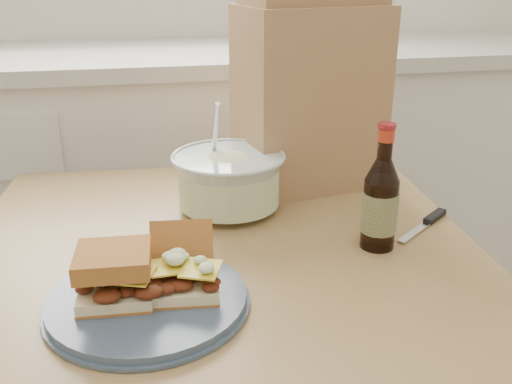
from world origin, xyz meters
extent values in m
cube|color=silver|center=(0.00, 1.70, 0.45)|extent=(2.40, 0.60, 0.90)
cube|color=silver|center=(0.00, 1.70, 0.92)|extent=(2.50, 0.64, 0.04)
cube|color=#A97F50|center=(0.09, 0.80, 0.71)|extent=(0.93, 0.93, 0.04)
cube|color=#A97F50|center=(-0.27, 1.21, 0.34)|extent=(0.06, 0.06, 0.69)
cube|color=#A97F50|center=(0.51, 1.16, 0.34)|extent=(0.06, 0.06, 0.69)
cylinder|color=#3F5066|center=(-0.03, 0.66, 0.74)|extent=(0.28, 0.28, 0.02)
cube|color=beige|center=(-0.07, 0.66, 0.75)|extent=(0.11, 0.10, 0.02)
cube|color=yellow|center=(-0.07, 0.66, 0.79)|extent=(0.06, 0.06, 0.00)
cube|color=#AC5D2D|center=(-0.07, 0.66, 0.81)|extent=(0.11, 0.10, 0.03)
cube|color=beige|center=(0.02, 0.66, 0.75)|extent=(0.11, 0.10, 0.02)
cube|color=yellow|center=(0.02, 0.66, 0.78)|extent=(0.06, 0.06, 0.00)
cube|color=#AC5D2D|center=(0.02, 0.71, 0.78)|extent=(0.10, 0.07, 0.08)
cone|color=#B6C5C1|center=(0.13, 0.97, 0.78)|extent=(0.21, 0.21, 0.11)
cylinder|color=white|center=(0.13, 0.97, 0.78)|extent=(0.19, 0.19, 0.07)
torus|color=#B6C5C1|center=(0.13, 0.97, 0.84)|extent=(0.22, 0.22, 0.01)
cylinder|color=silver|center=(0.11, 1.00, 0.87)|extent=(0.01, 0.09, 0.14)
cylinder|color=black|center=(0.35, 0.77, 0.79)|extent=(0.06, 0.06, 0.12)
cone|color=black|center=(0.35, 0.77, 0.87)|extent=(0.06, 0.06, 0.04)
cylinder|color=black|center=(0.35, 0.77, 0.91)|extent=(0.02, 0.02, 0.05)
cylinder|color=#B02E17|center=(0.35, 0.77, 0.92)|extent=(0.03, 0.03, 0.02)
cylinder|color=maroon|center=(0.35, 0.77, 0.94)|extent=(0.03, 0.03, 0.01)
cylinder|color=#313F1F|center=(0.35, 0.77, 0.79)|extent=(0.06, 0.06, 0.07)
cube|color=silver|center=(0.44, 0.80, 0.73)|extent=(0.10, 0.08, 0.00)
cube|color=black|center=(0.50, 0.85, 0.73)|extent=(0.06, 0.05, 0.01)
cube|color=#9D704C|center=(0.32, 1.08, 0.91)|extent=(0.31, 0.24, 0.37)
camera|label=1|loc=(-0.02, -0.04, 1.18)|focal=40.00mm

